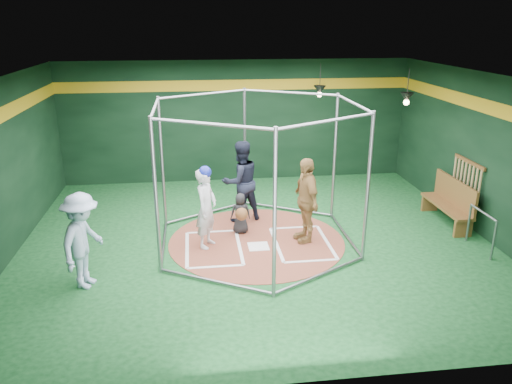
{
  "coord_description": "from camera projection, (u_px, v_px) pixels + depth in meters",
  "views": [
    {
      "loc": [
        -1.27,
        -9.8,
        4.57
      ],
      "look_at": [
        0.0,
        0.1,
        1.1
      ],
      "focal_mm": 35.0,
      "sensor_mm": 36.0,
      "label": 1
    }
  ],
  "objects": [
    {
      "name": "home_plate",
      "position": [
        258.0,
        246.0,
        10.55
      ],
      "size": [
        0.43,
        0.43,
        0.01
      ],
      "primitive_type": "cube",
      "color": "white",
      "rests_on": "clay_disc"
    },
    {
      "name": "catcher_figure",
      "position": [
        241.0,
        213.0,
        11.08
      ],
      "size": [
        0.46,
        0.54,
        0.92
      ],
      "color": "black",
      "rests_on": "clay_disc"
    },
    {
      "name": "batting_cage",
      "position": [
        257.0,
        175.0,
        10.35
      ],
      "size": [
        4.05,
        4.67,
        3.0
      ],
      "color": "gray",
      "rests_on": "ground"
    },
    {
      "name": "dugout_bench",
      "position": [
        450.0,
        201.0,
        11.65
      ],
      "size": [
        0.43,
        1.83,
        1.07
      ],
      "color": "brown",
      "rests_on": "ground"
    },
    {
      "name": "batter_box_right",
      "position": [
        302.0,
        243.0,
        10.71
      ],
      "size": [
        1.17,
        1.77,
        0.01
      ],
      "color": "white",
      "rests_on": "clay_disc"
    },
    {
      "name": "bystander_blue",
      "position": [
        83.0,
        241.0,
        8.76
      ],
      "size": [
        0.97,
        1.29,
        1.77
      ],
      "primitive_type": "imported",
      "rotation": [
        0.0,
        0.0,
        1.26
      ],
      "color": "#A7BFDD",
      "rests_on": "ground"
    },
    {
      "name": "pendant_lamp_far",
      "position": [
        407.0,
        97.0,
        12.3
      ],
      "size": [
        0.34,
        0.34,
        0.9
      ],
      "color": "black",
      "rests_on": "room_shell"
    },
    {
      "name": "pendant_lamp_near",
      "position": [
        320.0,
        90.0,
        13.58
      ],
      "size": [
        0.34,
        0.34,
        0.9
      ],
      "color": "black",
      "rests_on": "room_shell"
    },
    {
      "name": "batter_figure",
      "position": [
        206.0,
        207.0,
        10.32
      ],
      "size": [
        0.63,
        0.73,
        1.76
      ],
      "color": "silver",
      "rests_on": "clay_disc"
    },
    {
      "name": "clay_disc",
      "position": [
        257.0,
        241.0,
        10.84
      ],
      "size": [
        3.8,
        3.8,
        0.01
      ],
      "primitive_type": "cylinder",
      "color": "brown",
      "rests_on": "ground"
    },
    {
      "name": "room_shell",
      "position": [
        257.0,
        164.0,
        10.27
      ],
      "size": [
        10.1,
        9.1,
        3.53
      ],
      "color": "#0D3D18",
      "rests_on": "ground"
    },
    {
      "name": "steel_railing",
      "position": [
        482.0,
        225.0,
        10.26
      ],
      "size": [
        0.05,
        0.99,
        0.85
      ],
      "color": "gray",
      "rests_on": "ground"
    },
    {
      "name": "umpire",
      "position": [
        241.0,
        181.0,
        11.65
      ],
      "size": [
        1.15,
        1.03,
        1.93
      ],
      "primitive_type": "imported",
      "rotation": [
        0.0,
        0.0,
        3.53
      ],
      "color": "black",
      "rests_on": "clay_disc"
    },
    {
      "name": "batter_box_left",
      "position": [
        213.0,
        248.0,
        10.49
      ],
      "size": [
        1.17,
        1.77,
        0.01
      ],
      "color": "white",
      "rests_on": "clay_disc"
    },
    {
      "name": "bat_rack",
      "position": [
        467.0,
        181.0,
        11.46
      ],
      "size": [
        0.07,
        1.25,
        0.98
      ],
      "color": "brown",
      "rests_on": "room_shell"
    },
    {
      "name": "visitor_leopard",
      "position": [
        306.0,
        200.0,
        10.59
      ],
      "size": [
        0.61,
        1.14,
        1.85
      ],
      "primitive_type": "imported",
      "rotation": [
        0.0,
        0.0,
        -1.41
      ],
      "color": "tan",
      "rests_on": "clay_disc"
    }
  ]
}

